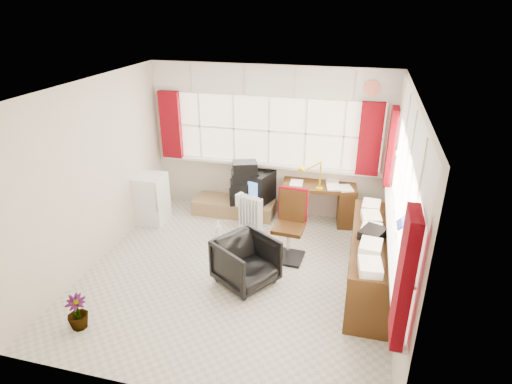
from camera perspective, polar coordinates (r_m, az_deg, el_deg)
ground at (r=5.93m, az=-2.71°, el=-10.88°), size 4.00×4.00×0.00m
room_walls at (r=5.21m, az=-3.04°, el=2.72°), size 4.00×4.00×4.00m
window_back at (r=7.16m, az=1.65°, el=4.17°), size 3.70×0.12×3.60m
window_right at (r=5.26m, az=17.88°, el=-4.99°), size 0.12×3.70×3.60m
curtains at (r=5.90m, az=8.31°, el=4.69°), size 3.83×3.83×1.15m
overhead_cabinets at (r=5.73m, az=9.42°, el=12.31°), size 3.98×3.98×0.48m
desk at (r=7.12m, az=8.34°, el=-1.17°), size 1.24×0.72×0.71m
desk_lamp at (r=6.68m, az=8.61°, el=2.97°), size 0.18×0.16×0.47m
task_chair at (r=6.07m, az=4.65°, el=-3.94°), size 0.46×0.48×1.03m
office_chair at (r=5.59m, az=-1.32°, el=-9.28°), size 0.96×0.95×0.64m
radiator at (r=6.79m, az=-0.72°, el=-3.44°), size 0.44×0.30×0.61m
credenza at (r=5.69m, az=14.92°, el=-8.64°), size 0.50×2.00×0.85m
file_tray at (r=5.43m, az=15.28°, el=-5.35°), size 0.36×0.40×0.11m
tv_bench at (r=7.42m, az=-2.96°, el=-2.00°), size 1.40×0.50×0.25m
crt_tv at (r=7.29m, az=-0.17°, el=0.92°), size 0.71×0.68×0.53m
hifi_stack at (r=7.17m, az=-1.47°, el=1.05°), size 0.62×0.50×0.73m
mini_fridge at (r=7.26m, az=-13.86°, el=-0.86°), size 0.50×0.50×0.82m
spray_bottle_a at (r=6.69m, az=-5.02°, el=-4.99°), size 0.11×0.12×0.29m
spray_bottle_b at (r=6.57m, az=-3.18°, el=-5.97°), size 0.13×0.13×0.21m
flower_vase at (r=5.37m, az=-22.74°, el=-14.58°), size 0.30×0.30×0.42m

